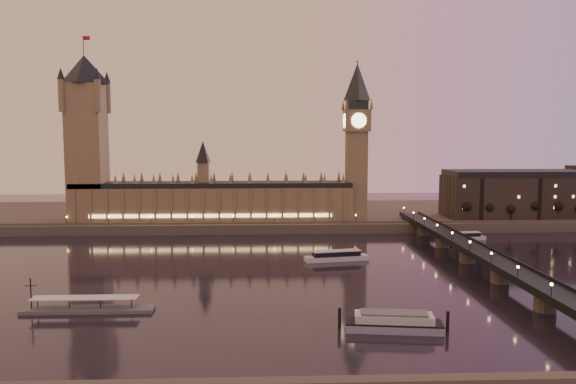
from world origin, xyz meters
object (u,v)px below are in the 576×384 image
cruise_boat_b (464,236)px  pontoon_pier (87,308)px  moored_barge (394,322)px  cruise_boat_a (336,256)px

cruise_boat_b → pontoon_pier: (-180.18, -128.34, -0.72)m
moored_barge → cruise_boat_b: bearing=70.9°
cruise_boat_b → pontoon_pier: pontoon_pier is taller
cruise_boat_b → pontoon_pier: size_ratio=0.56×
cruise_boat_a → cruise_boat_b: bearing=21.8°
moored_barge → pontoon_pier: bearing=174.9°
cruise_boat_a → cruise_boat_b: size_ratio=1.26×
cruise_boat_b → moored_barge: (-77.21, -151.98, 0.68)m
pontoon_pier → cruise_boat_a: bearing=38.1°
moored_barge → cruise_boat_a: bearing=100.9°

